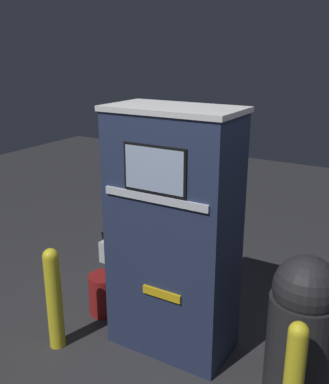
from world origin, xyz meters
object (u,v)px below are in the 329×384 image
Objects in this scene: trash_bin at (302,325)px; safety_bollard_far at (294,377)px; gas_pump at (173,234)px; safety_bollard at (54,296)px; squeegee_bucket at (105,294)px.

trash_bin is 0.45m from safety_bollard_far.
safety_bollard is at bearing -146.92° from gas_pump.
gas_pump reaches higher than safety_bollard.
gas_pump reaches higher than squeegee_bucket.
safety_bollard_far is at bearing 2.96° from safety_bollard.
safety_bollard_far is at bearing -20.84° from gas_pump.
gas_pump is 2.24× the size of safety_bollard.
squeegee_bucket is at bearing 165.15° from safety_bollard_far.
gas_pump is 1.11m from safety_bollard.
trash_bin is (1.06, 0.01, -0.47)m from gas_pump.
safety_bollard is at bearing -164.03° from trash_bin.
gas_pump reaches higher than trash_bin.
gas_pump is at bearing -179.72° from trash_bin.
trash_bin reaches higher than safety_bollard.
trash_bin is 1.24× the size of squeegee_bucket.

